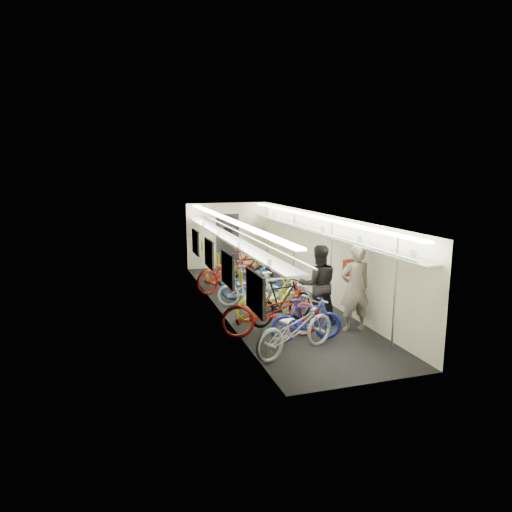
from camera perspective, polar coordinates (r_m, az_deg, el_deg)
train_car_shell at (r=12.69m, az=-0.61°, el=2.00°), size 10.00×10.00×10.00m
bicycle_0 at (r=9.07m, az=4.94°, el=-8.97°), size 2.12×1.39×1.05m
bicycle_1 at (r=9.76m, az=6.32°, el=-7.92°), size 1.60×0.61×0.94m
bicycle_2 at (r=9.91m, az=1.91°, el=-6.91°), size 2.29×1.14×1.15m
bicycle_3 at (r=10.75m, az=3.24°, el=-5.71°), size 1.87×0.97×1.08m
bicycle_4 at (r=11.17m, az=1.66°, el=-5.52°), size 1.80×0.83×0.91m
bicycle_5 at (r=11.54m, az=2.65°, el=-4.53°), size 1.84×0.59×1.09m
bicycle_6 at (r=12.09m, az=-0.72°, el=-4.25°), size 1.85×1.16×0.92m
bicycle_7 at (r=12.68m, az=-0.67°, el=-3.34°), size 1.73×0.90×1.00m
bicycle_8 at (r=13.69m, az=-3.55°, el=-1.99°), size 2.32×1.53×1.15m
bicycle_9 at (r=14.02m, az=-1.48°, el=-1.81°), size 1.87×0.92×1.08m
bicycle_10 at (r=14.78m, az=-2.74°, el=-1.24°), size 2.10×1.09×1.05m
passenger_near at (r=10.40m, az=12.25°, el=-3.95°), size 0.73×0.49×1.98m
passenger_mid at (r=10.76m, az=7.79°, el=-3.56°), size 1.06×0.91×1.88m
backpack at (r=11.11m, az=11.49°, el=-1.44°), size 0.29×0.23×0.38m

